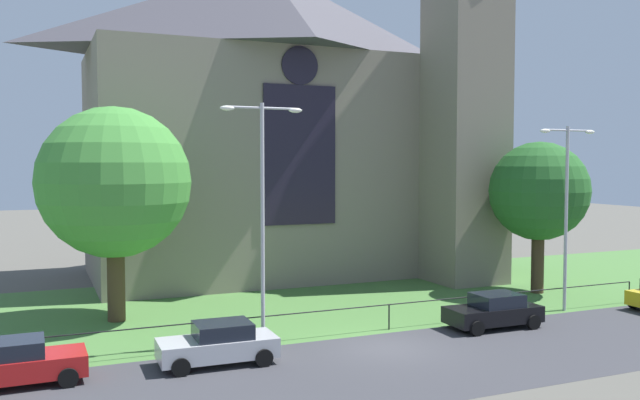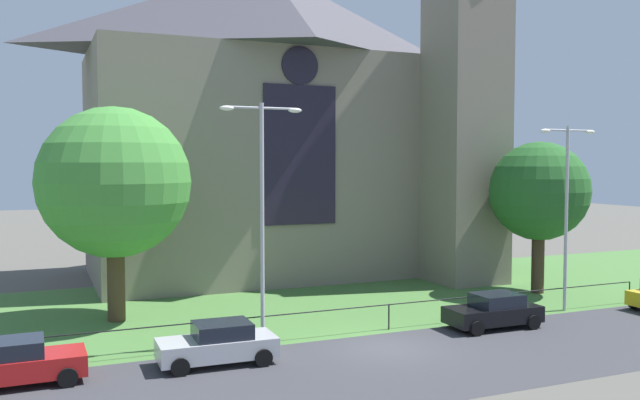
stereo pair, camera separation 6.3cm
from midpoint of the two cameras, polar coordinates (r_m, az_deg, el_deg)
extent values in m
plane|color=#56544C|center=(35.64, -2.13, -8.54)|extent=(160.00, 160.00, 0.00)
cube|color=#38383D|center=(25.14, 7.99, -13.57)|extent=(120.00, 8.00, 0.01)
cube|color=#477538|center=(33.82, -0.90, -9.17)|extent=(120.00, 20.00, 0.01)
cube|color=gray|center=(43.99, -4.55, 2.85)|extent=(22.00, 12.00, 14.00)
pyramid|color=#47444C|center=(45.07, -4.61, 15.67)|extent=(22.00, 12.00, 6.00)
cube|color=black|center=(38.31, -1.67, 3.87)|extent=(4.40, 0.16, 8.00)
cylinder|color=black|center=(38.71, -1.69, 11.44)|extent=(2.20, 0.15, 2.20)
cube|color=gray|center=(41.41, 12.39, 5.54)|extent=(4.00, 4.00, 18.00)
cylinder|color=black|center=(29.38, 5.98, -8.90)|extent=(28.37, 0.05, 0.05)
cylinder|color=black|center=(25.97, -23.24, -12.00)|extent=(0.07, 0.07, 1.10)
cylinder|color=black|center=(26.87, -7.63, -11.26)|extent=(0.06, 0.07, 1.10)
cylinder|color=black|center=(29.50, 5.97, -9.94)|extent=(0.06, 0.07, 1.10)
cylinder|color=black|center=(33.45, 16.78, -8.49)|extent=(0.07, 0.07, 1.10)
cylinder|color=black|center=(38.32, 25.01, -7.18)|extent=(0.07, 0.07, 1.10)
cylinder|color=#423021|center=(39.17, 18.19, -4.93)|extent=(0.70, 0.70, 3.64)
sphere|color=#235B23|center=(38.82, 18.29, 0.74)|extent=(5.48, 5.48, 5.48)
cylinder|color=#423021|center=(46.86, 15.10, -3.98)|extent=(0.50, 0.50, 2.99)
sphere|color=#235B23|center=(46.57, 15.16, -0.02)|extent=(4.66, 4.66, 4.66)
cylinder|color=#4C3823|center=(32.08, -17.00, -6.55)|extent=(0.80, 0.80, 3.79)
sphere|color=#428C38|center=(31.65, -17.13, 1.47)|extent=(6.89, 6.89, 6.89)
cylinder|color=#B2B2B7|center=(26.42, -4.90, -2.13)|extent=(0.16, 0.16, 9.60)
cylinder|color=#B2B2B7|center=(26.19, -6.42, 7.89)|extent=(1.40, 0.10, 0.10)
cylinder|color=#B2B2B7|center=(26.63, -3.50, 7.83)|extent=(1.40, 0.10, 0.10)
ellipsoid|color=white|center=(25.99, -7.91, 7.80)|extent=(0.57, 0.26, 0.20)
ellipsoid|color=white|center=(26.86, -2.08, 7.68)|extent=(0.57, 0.26, 0.20)
cylinder|color=#B2B2B7|center=(34.58, 20.38, -1.54)|extent=(0.16, 0.16, 9.02)
cylinder|color=#B2B2B7|center=(34.03, 19.66, 5.66)|extent=(1.40, 0.10, 0.10)
cylinder|color=#B2B2B7|center=(35.00, 21.35, 5.56)|extent=(1.40, 0.10, 0.10)
ellipsoid|color=white|center=(33.56, 18.77, 5.63)|extent=(0.57, 0.26, 0.20)
ellipsoid|color=white|center=(35.49, 22.16, 5.42)|extent=(0.57, 0.26, 0.20)
cube|color=#B21919|center=(24.41, -24.37, -12.86)|extent=(4.22, 1.84, 0.70)
cube|color=black|center=(24.25, -24.89, -11.45)|extent=(2.02, 1.62, 0.55)
cylinder|color=black|center=(25.37, -20.93, -12.85)|extent=(0.64, 0.23, 0.64)
cylinder|color=black|center=(23.64, -20.71, -14.04)|extent=(0.64, 0.23, 0.64)
cube|color=#B7B7BC|center=(24.77, -8.74, -12.37)|extent=(4.24, 1.90, 0.70)
cube|color=black|center=(24.66, -8.29, -10.94)|extent=(2.04, 1.65, 0.55)
cylinder|color=black|center=(23.73, -11.80, -13.83)|extent=(0.65, 0.24, 0.64)
cylinder|color=black|center=(25.43, -12.51, -12.68)|extent=(0.65, 0.24, 0.64)
cylinder|color=black|center=(24.38, -4.79, -13.32)|extent=(0.65, 0.24, 0.64)
cylinder|color=black|center=(26.04, -5.96, -12.24)|extent=(0.65, 0.24, 0.64)
cube|color=black|center=(30.59, 14.63, -9.44)|extent=(4.23, 1.87, 0.70)
cube|color=black|center=(30.58, 14.95, -8.25)|extent=(2.03, 1.63, 0.55)
cylinder|color=black|center=(29.10, 13.34, -10.66)|extent=(0.64, 0.23, 0.64)
cylinder|color=black|center=(30.54, 11.35, -9.98)|extent=(0.64, 0.23, 0.64)
cylinder|color=black|center=(30.86, 17.86, -9.93)|extent=(0.64, 0.23, 0.64)
cylinder|color=black|center=(32.22, 15.78, -9.34)|extent=(0.64, 0.23, 0.64)
cylinder|color=black|center=(37.01, 25.32, -7.90)|extent=(0.64, 0.22, 0.64)
camera|label=1|loc=(0.03, -89.95, 0.00)|focal=37.38mm
camera|label=2|loc=(0.03, 90.05, 0.00)|focal=37.38mm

